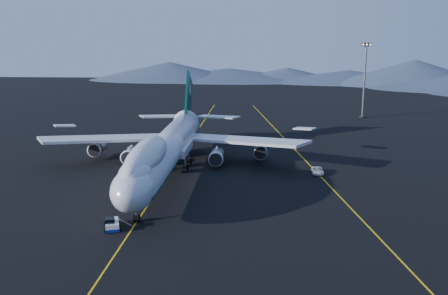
# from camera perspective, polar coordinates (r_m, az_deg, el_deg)

# --- Properties ---
(ground) EXTENTS (500.00, 500.00, 0.00)m
(ground) POSITION_cam_1_polar(r_m,az_deg,el_deg) (103.24, -6.44, -3.16)
(ground) COLOR black
(ground) RESTS_ON ground
(taxiway_line_main) EXTENTS (0.25, 220.00, 0.01)m
(taxiway_line_main) POSITION_cam_1_polar(r_m,az_deg,el_deg) (103.23, -6.44, -3.16)
(taxiway_line_main) COLOR yellow
(taxiway_line_main) RESTS_ON ground
(taxiway_line_side) EXTENTS (28.08, 198.09, 0.01)m
(taxiway_line_side) POSITION_cam_1_polar(r_m,az_deg,el_deg) (111.85, 9.82, -2.04)
(taxiway_line_side) COLOR yellow
(taxiway_line_side) RESTS_ON ground
(boeing_747) EXTENTS (59.62, 72.43, 19.37)m
(boeing_747) POSITION_cam_1_polar(r_m,az_deg,el_deg) (101.86, -6.51, -0.01)
(boeing_747) COLOR silver
(boeing_747) RESTS_ON ground
(pushback_tug) EXTENTS (3.23, 4.47, 1.76)m
(pushback_tug) POSITION_cam_1_polar(r_m,az_deg,el_deg) (76.48, -12.67, -8.62)
(pushback_tug) COLOR silver
(pushback_tug) RESTS_ON ground
(service_van) EXTENTS (2.36, 4.97, 1.37)m
(service_van) POSITION_cam_1_polar(r_m,az_deg,el_deg) (105.24, 10.64, -2.61)
(service_van) COLOR silver
(service_van) RESTS_ON ground
(floodlight_mast) EXTENTS (3.20, 2.40, 25.88)m
(floodlight_mast) POSITION_cam_1_polar(r_m,az_deg,el_deg) (181.78, 15.75, 7.41)
(floodlight_mast) COLOR black
(floodlight_mast) RESTS_ON ground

